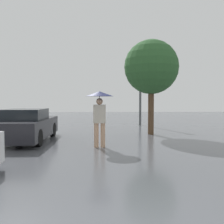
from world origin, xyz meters
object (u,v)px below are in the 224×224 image
pedestrian (100,105)px  tree (151,67)px  street_lamp (140,80)px  parked_car_farthest (27,126)px

pedestrian → tree: bearing=53.3°
pedestrian → tree: (2.29, 3.07, 1.65)m
street_lamp → parked_car_farthest: bearing=-131.4°
tree → street_lamp: (0.11, 4.16, -0.25)m
tree → street_lamp: 4.17m
parked_car_farthest → pedestrian: bearing=-25.4°
street_lamp → tree: bearing=-91.6°
pedestrian → street_lamp: 7.75m
parked_car_farthest → tree: (5.09, 1.74, 2.46)m
parked_car_farthest → street_lamp: street_lamp is taller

